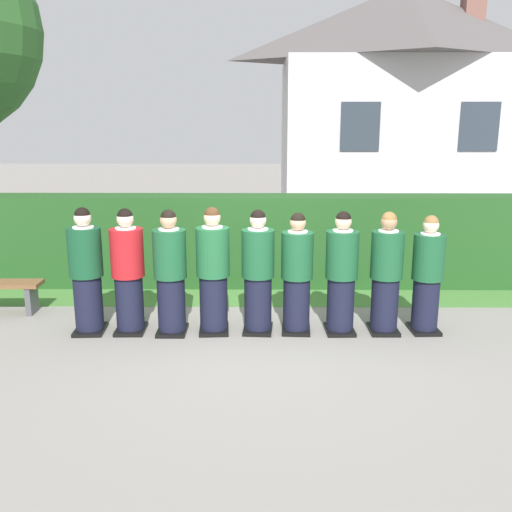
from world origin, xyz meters
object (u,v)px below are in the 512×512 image
(student_front_row_5, at_px, (297,276))
(student_front_row_6, at_px, (341,276))
(student_front_row_8, at_px, (427,277))
(student_front_row_4, at_px, (258,275))
(student_front_row_2, at_px, (170,275))
(student_front_row_7, at_px, (386,276))
(student_front_row_3, at_px, (213,273))
(student_front_row_0, at_px, (86,274))
(student_in_red_blazer, at_px, (128,274))

(student_front_row_5, height_order, student_front_row_6, student_front_row_6)
(student_front_row_8, bearing_deg, student_front_row_4, -179.65)
(student_front_row_2, height_order, student_front_row_7, student_front_row_2)
(student_front_row_2, bearing_deg, student_front_row_5, 2.21)
(student_front_row_2, relative_size, student_front_row_3, 0.99)
(student_front_row_3, relative_size, student_front_row_7, 1.04)
(student_front_row_2, xyz_separation_m, student_front_row_4, (1.15, 0.06, -0.00))
(student_front_row_0, bearing_deg, student_front_row_2, -1.03)
(student_front_row_5, xyz_separation_m, student_front_row_7, (1.18, -0.01, 0.01))
(student_front_row_8, bearing_deg, student_in_red_blazer, -179.46)
(student_front_row_3, bearing_deg, student_front_row_6, -0.18)
(student_front_row_4, bearing_deg, student_front_row_6, -0.89)
(student_in_red_blazer, relative_size, student_front_row_4, 1.01)
(student_front_row_0, xyz_separation_m, student_front_row_4, (2.27, 0.04, -0.02))
(student_front_row_0, xyz_separation_m, student_front_row_6, (3.37, 0.03, -0.02))
(student_front_row_6, distance_m, student_front_row_7, 0.59)
(student_front_row_2, distance_m, student_front_row_5, 1.67)
(student_front_row_4, height_order, student_front_row_6, student_front_row_4)
(student_front_row_4, distance_m, student_front_row_7, 1.69)
(student_front_row_0, bearing_deg, student_front_row_7, 0.56)
(student_front_row_4, height_order, student_front_row_7, student_front_row_4)
(student_front_row_3, height_order, student_front_row_8, student_front_row_3)
(student_front_row_6, bearing_deg, student_in_red_blazer, -179.87)
(student_front_row_4, relative_size, student_front_row_5, 1.02)
(student_front_row_3, height_order, student_front_row_4, student_front_row_3)
(student_front_row_2, xyz_separation_m, student_front_row_7, (2.85, 0.06, -0.02))
(student_front_row_5, xyz_separation_m, student_front_row_8, (1.73, 0.01, -0.02))
(student_front_row_3, relative_size, student_front_row_4, 1.02)
(student_front_row_2, bearing_deg, student_front_row_7, 1.18)
(student_front_row_7, bearing_deg, student_front_row_2, -178.82)
(student_front_row_2, bearing_deg, student_front_row_8, 1.31)
(student_in_red_blazer, relative_size, student_front_row_8, 1.06)
(student_front_row_4, bearing_deg, student_front_row_5, 0.09)
(student_front_row_7, bearing_deg, student_front_row_4, 179.82)
(student_in_red_blazer, bearing_deg, student_front_row_4, 0.79)
(student_front_row_6, relative_size, student_front_row_7, 1.00)
(student_in_red_blazer, relative_size, student_front_row_2, 1.00)
(student_front_row_0, relative_size, student_front_row_5, 1.04)
(student_front_row_7, bearing_deg, student_in_red_blazer, -179.69)
(student_front_row_3, relative_size, student_front_row_5, 1.04)
(student_front_row_5, relative_size, student_front_row_7, 0.99)
(student_in_red_blazer, distance_m, student_front_row_4, 1.72)
(student_front_row_0, height_order, student_front_row_7, student_front_row_0)
(student_front_row_4, xyz_separation_m, student_front_row_8, (2.25, 0.01, -0.04))
(student_front_row_6, bearing_deg, student_front_row_4, 179.11)
(student_in_red_blazer, xyz_separation_m, student_front_row_5, (2.24, 0.02, -0.03))
(student_front_row_0, relative_size, student_front_row_6, 1.03)
(student_in_red_blazer, bearing_deg, student_front_row_5, 0.63)
(student_front_row_5, distance_m, student_front_row_8, 1.73)
(student_front_row_0, xyz_separation_m, student_front_row_7, (3.96, 0.04, -0.03))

